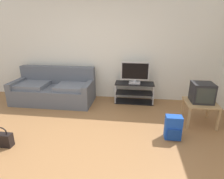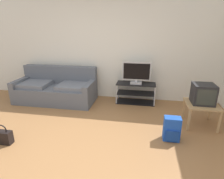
# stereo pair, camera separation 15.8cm
# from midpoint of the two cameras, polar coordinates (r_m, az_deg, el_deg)

# --- Properties ---
(ground_plane) EXTENTS (9.00, 9.80, 0.02)m
(ground_plane) POSITION_cam_midpoint_polar(r_m,az_deg,el_deg) (3.23, -12.01, -17.62)
(ground_plane) COLOR olive
(wall_back) EXTENTS (9.00, 0.10, 2.70)m
(wall_back) POSITION_cam_midpoint_polar(r_m,az_deg,el_deg) (5.00, -3.78, 12.66)
(wall_back) COLOR silver
(wall_back) RESTS_ON ground_plane
(couch) EXTENTS (2.03, 0.91, 0.88)m
(couch) POSITION_cam_midpoint_polar(r_m,az_deg,el_deg) (5.08, -18.23, -0.12)
(couch) COLOR #565B66
(couch) RESTS_ON ground_plane
(tv_stand) EXTENTS (0.98, 0.41, 0.52)m
(tv_stand) POSITION_cam_midpoint_polar(r_m,az_deg,el_deg) (4.82, 5.91, -0.96)
(tv_stand) COLOR black
(tv_stand) RESTS_ON ground_plane
(flat_tv) EXTENTS (0.70, 0.22, 0.54)m
(flat_tv) POSITION_cam_midpoint_polar(r_m,az_deg,el_deg) (4.65, 6.11, 5.10)
(flat_tv) COLOR #B2B2B7
(flat_tv) RESTS_ON tv_stand
(side_table) EXTENTS (0.59, 0.59, 0.46)m
(side_table) POSITION_cam_midpoint_polar(r_m,az_deg,el_deg) (4.07, 24.55, -4.36)
(side_table) COLOR tan
(side_table) RESTS_ON ground_plane
(crt_tv) EXTENTS (0.40, 0.38, 0.39)m
(crt_tv) POSITION_cam_midpoint_polar(r_m,az_deg,el_deg) (4.00, 24.98, -0.87)
(crt_tv) COLOR #232326
(crt_tv) RESTS_ON side_table
(backpack) EXTENTS (0.28, 0.25, 0.43)m
(backpack) POSITION_cam_midpoint_polar(r_m,az_deg,el_deg) (3.44, 17.03, -11.18)
(backpack) COLOR blue
(backpack) RESTS_ON ground_plane
(handbag) EXTENTS (0.30, 0.12, 0.35)m
(handbag) POSITION_cam_midpoint_polar(r_m,az_deg,el_deg) (3.67, -31.62, -12.94)
(handbag) COLOR black
(handbag) RESTS_ON ground_plane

